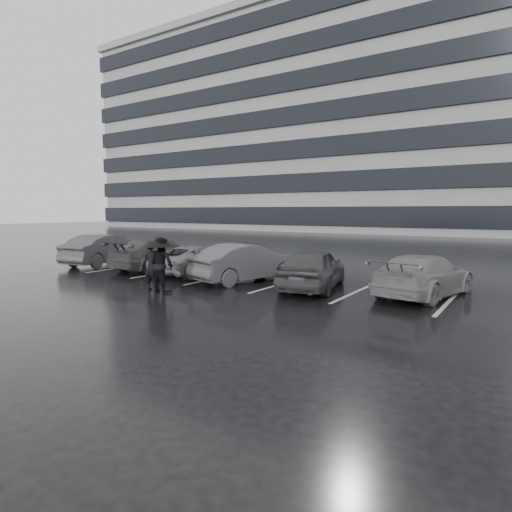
{
  "coord_description": "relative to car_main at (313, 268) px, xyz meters",
  "views": [
    {
      "loc": [
        8.19,
        -11.18,
        2.65
      ],
      "look_at": [
        0.23,
        1.0,
        1.1
      ],
      "focal_mm": 30.0,
      "sensor_mm": 36.0,
      "label": 1
    }
  ],
  "objects": [
    {
      "name": "ground",
      "position": [
        -1.96,
        -1.85,
        -0.71
      ],
      "size": [
        160.0,
        160.0,
        0.0
      ],
      "primitive_type": "plane",
      "color": "black",
      "rests_on": "ground"
    },
    {
      "name": "office_building",
      "position": [
        -23.96,
        46.15,
        13.63
      ],
      "size": [
        61.0,
        26.0,
        29.0
      ],
      "color": "gray",
      "rests_on": "ground"
    },
    {
      "name": "car_main",
      "position": [
        0.0,
        0.0,
        0.0
      ],
      "size": [
        2.52,
        4.44,
        1.42
      ],
      "primitive_type": "imported",
      "rotation": [
        0.0,
        0.0,
        3.35
      ],
      "color": "black",
      "rests_on": "ground"
    },
    {
      "name": "car_west_a",
      "position": [
        -2.77,
        0.08,
        -0.0
      ],
      "size": [
        2.69,
        4.56,
        1.42
      ],
      "primitive_type": "imported",
      "rotation": [
        0.0,
        0.0,
        2.85
      ],
      "color": "#29292B",
      "rests_on": "ground"
    },
    {
      "name": "car_west_b",
      "position": [
        -5.57,
        0.48,
        -0.12
      ],
      "size": [
        2.19,
        4.38,
        1.19
      ],
      "primitive_type": "imported",
      "rotation": [
        0.0,
        0.0,
        3.19
      ],
      "color": "#4E4E50",
      "rests_on": "ground"
    },
    {
      "name": "car_west_c",
      "position": [
        -7.97,
        0.69,
        -0.02
      ],
      "size": [
        2.1,
        4.86,
        1.39
      ],
      "primitive_type": "imported",
      "rotation": [
        0.0,
        0.0,
        3.11
      ],
      "color": "black",
      "rests_on": "ground"
    },
    {
      "name": "car_west_d",
      "position": [
        -11.37,
        0.41,
        0.04
      ],
      "size": [
        2.37,
        4.77,
        1.5
      ],
      "primitive_type": "imported",
      "rotation": [
        0.0,
        0.0,
        3.32
      ],
      "color": "#29292B",
      "rests_on": "ground"
    },
    {
      "name": "car_east",
      "position": [
        3.42,
        0.77,
        -0.06
      ],
      "size": [
        2.62,
        4.76,
        1.31
      ],
      "primitive_type": "imported",
      "rotation": [
        0.0,
        0.0,
        2.96
      ],
      "color": "#4E4E50",
      "rests_on": "ground"
    },
    {
      "name": "pedestrian_left",
      "position": [
        -4.38,
        -3.13,
        0.12
      ],
      "size": [
        0.63,
        0.44,
        1.66
      ],
      "primitive_type": "imported",
      "rotation": [
        0.0,
        0.0,
        3.22
      ],
      "color": "black",
      "rests_on": "ground"
    },
    {
      "name": "pedestrian_right",
      "position": [
        -3.92,
        -3.15,
        0.18
      ],
      "size": [
        0.94,
        0.77,
        1.79
      ],
      "primitive_type": "imported",
      "rotation": [
        0.0,
        0.0,
        3.04
      ],
      "color": "black",
      "rests_on": "ground"
    },
    {
      "name": "umbrella",
      "position": [
        -4.0,
        -3.2,
        0.91
      ],
      "size": [
        1.05,
        1.05,
        1.78
      ],
      "color": "black",
      "rests_on": "ground"
    },
    {
      "name": "stall_stripes",
      "position": [
        -2.76,
        0.65,
        -0.71
      ],
      "size": [
        19.72,
        5.0,
        0.0
      ],
      "color": "#B0B0B3",
      "rests_on": "ground"
    }
  ]
}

